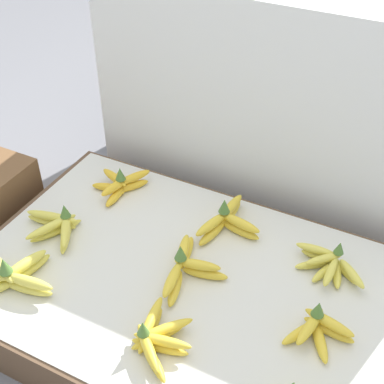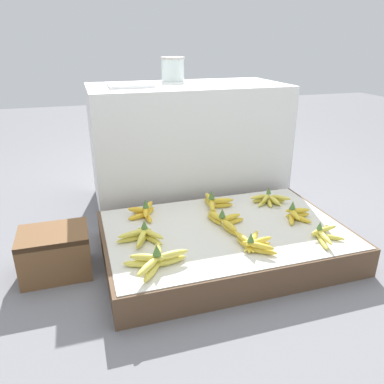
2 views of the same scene
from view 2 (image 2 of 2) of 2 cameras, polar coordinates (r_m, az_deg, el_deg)
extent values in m
plane|color=slate|center=(1.93, 4.86, -9.37)|extent=(10.00, 10.00, 0.00)
cube|color=brown|center=(1.90, 4.94, -7.52)|extent=(1.18, 0.78, 0.14)
cube|color=silver|center=(1.86, 5.01, -5.55)|extent=(1.14, 0.76, 0.00)
cube|color=white|center=(2.47, -0.66, 7.35)|extent=(1.21, 0.60, 0.75)
cube|color=brown|center=(1.84, -20.10, -8.66)|extent=(0.31, 0.23, 0.21)
cube|color=#4E3520|center=(1.70, -20.61, -7.68)|extent=(0.31, 0.02, 0.02)
ellipsoid|color=#DBCC4C|center=(1.57, -3.42, -10.45)|extent=(0.15, 0.05, 0.03)
ellipsoid|color=#DBCC4C|center=(1.61, -5.34, -9.69)|extent=(0.06, 0.15, 0.03)
ellipsoid|color=#DBCC4C|center=(1.57, -7.83, -10.80)|extent=(0.15, 0.08, 0.03)
ellipsoid|color=#DBCC4C|center=(1.51, -6.12, -11.95)|extent=(0.11, 0.14, 0.03)
ellipsoid|color=#DBCC4C|center=(1.56, -3.12, -9.49)|extent=(0.15, 0.05, 0.03)
ellipsoid|color=#DBCC4C|center=(1.58, -5.28, -8.99)|extent=(0.06, 0.15, 0.03)
ellipsoid|color=#DBCC4C|center=(1.55, -6.84, -9.88)|extent=(0.15, 0.08, 0.03)
ellipsoid|color=#DBCC4C|center=(1.49, -6.73, -11.22)|extent=(0.12, 0.13, 0.03)
cone|color=#4C7533|center=(1.52, -5.39, -8.73)|extent=(0.04, 0.04, 0.05)
ellipsoid|color=gold|center=(1.67, 10.46, -8.79)|extent=(0.13, 0.10, 0.03)
ellipsoid|color=gold|center=(1.70, 9.94, -8.21)|extent=(0.14, 0.05, 0.03)
ellipsoid|color=gold|center=(1.71, 9.03, -7.94)|extent=(0.10, 0.13, 0.03)
ellipsoid|color=gold|center=(1.70, 8.12, -7.96)|extent=(0.05, 0.14, 0.03)
ellipsoid|color=gold|center=(1.66, 10.02, -8.02)|extent=(0.12, 0.11, 0.03)
ellipsoid|color=gold|center=(1.69, 10.16, -7.39)|extent=(0.14, 0.05, 0.03)
ellipsoid|color=gold|center=(1.71, 9.36, -6.94)|extent=(0.11, 0.13, 0.03)
ellipsoid|color=gold|center=(1.70, 7.84, -7.02)|extent=(0.05, 0.14, 0.03)
cone|color=#4C7533|center=(1.65, 8.97, -6.81)|extent=(0.03, 0.03, 0.04)
ellipsoid|color=#DBCC4C|center=(1.82, 19.18, -7.04)|extent=(0.07, 0.15, 0.02)
ellipsoid|color=#DBCC4C|center=(1.86, 19.97, -6.43)|extent=(0.14, 0.11, 0.02)
ellipsoid|color=#DBCC4C|center=(1.91, 19.28, -5.59)|extent=(0.14, 0.11, 0.02)
ellipsoid|color=#DBCC4C|center=(1.81, 19.47, -6.38)|extent=(0.05, 0.15, 0.02)
ellipsoid|color=#DBCC4C|center=(1.87, 19.53, -5.41)|extent=(0.15, 0.05, 0.02)
cone|color=#4C7533|center=(1.84, 18.91, -4.83)|extent=(0.03, 0.03, 0.04)
ellipsoid|color=#DBCC4C|center=(1.76, -8.88, -6.97)|extent=(0.16, 0.05, 0.03)
ellipsoid|color=#DBCC4C|center=(1.74, -7.55, -7.20)|extent=(0.10, 0.16, 0.03)
ellipsoid|color=#DBCC4C|center=(1.75, -6.41, -7.03)|extent=(0.10, 0.15, 0.03)
ellipsoid|color=#DBCC4C|center=(1.74, -8.70, -6.21)|extent=(0.16, 0.06, 0.03)
ellipsoid|color=#DBCC4C|center=(1.72, -7.60, -6.66)|extent=(0.09, 0.16, 0.03)
ellipsoid|color=#DBCC4C|center=(1.73, -6.34, -6.26)|extent=(0.11, 0.15, 0.03)
cone|color=#4C7533|center=(1.74, -7.28, -4.88)|extent=(0.03, 0.03, 0.04)
ellipsoid|color=gold|center=(1.81, 5.92, -5.80)|extent=(0.06, 0.13, 0.03)
ellipsoid|color=gold|center=(1.90, 6.29, -4.48)|extent=(0.13, 0.05, 0.03)
ellipsoid|color=gold|center=(1.91, 3.44, -4.20)|extent=(0.06, 0.13, 0.03)
ellipsoid|color=gold|center=(1.80, 5.71, -5.04)|extent=(0.05, 0.13, 0.03)
ellipsoid|color=gold|center=(1.87, 5.78, -3.85)|extent=(0.13, 0.06, 0.03)
ellipsoid|color=gold|center=(1.88, 3.77, -3.72)|extent=(0.07, 0.13, 0.03)
cone|color=#4C7533|center=(1.83, 4.63, -3.16)|extent=(0.03, 0.03, 0.04)
ellipsoid|color=gold|center=(1.98, 14.91, -4.01)|extent=(0.09, 0.13, 0.03)
ellipsoid|color=gold|center=(2.00, 16.08, -3.89)|extent=(0.09, 0.13, 0.03)
ellipsoid|color=gold|center=(2.03, 15.79, -3.41)|extent=(0.13, 0.04, 0.03)
ellipsoid|color=gold|center=(1.97, 15.33, -3.24)|extent=(0.05, 0.13, 0.03)
ellipsoid|color=gold|center=(2.02, 15.84, -2.75)|extent=(0.13, 0.05, 0.03)
cone|color=#4C7533|center=(1.99, 15.06, -1.90)|extent=(0.03, 0.03, 0.04)
ellipsoid|color=gold|center=(2.00, -6.59, -3.03)|extent=(0.09, 0.11, 0.03)
ellipsoid|color=gold|center=(1.99, -7.76, -3.18)|extent=(0.10, 0.11, 0.03)
ellipsoid|color=gold|center=(1.96, -8.10, -3.70)|extent=(0.12, 0.06, 0.03)
ellipsoid|color=gold|center=(1.94, -6.75, -3.86)|extent=(0.03, 0.12, 0.03)
ellipsoid|color=gold|center=(2.00, -6.63, -2.13)|extent=(0.08, 0.12, 0.03)
ellipsoid|color=gold|center=(1.97, -8.07, -2.67)|extent=(0.12, 0.07, 0.03)
ellipsoid|color=gold|center=(1.94, -7.05, -3.03)|extent=(0.05, 0.12, 0.03)
cone|color=#4C7533|center=(1.95, -7.08, -1.76)|extent=(0.03, 0.03, 0.04)
ellipsoid|color=gold|center=(2.01, 3.23, -2.78)|extent=(0.05, 0.13, 0.03)
ellipsoid|color=gold|center=(2.07, 4.50, -2.01)|extent=(0.13, 0.05, 0.03)
ellipsoid|color=gold|center=(2.10, 2.58, -1.61)|extent=(0.03, 0.13, 0.03)
ellipsoid|color=gold|center=(2.00, 3.07, -2.02)|extent=(0.06, 0.13, 0.03)
ellipsoid|color=gold|center=(2.06, 4.55, -1.29)|extent=(0.13, 0.05, 0.03)
ellipsoid|color=gold|center=(2.09, 2.64, -0.91)|extent=(0.04, 0.13, 0.03)
cone|color=#4C7533|center=(2.03, 2.98, -0.41)|extent=(0.03, 0.03, 0.05)
ellipsoid|color=#DBCC4C|center=(2.17, 10.51, -1.22)|extent=(0.11, 0.03, 0.02)
ellipsoid|color=#DBCC4C|center=(2.14, 10.78, -1.63)|extent=(0.10, 0.09, 0.02)
ellipsoid|color=#DBCC4C|center=(2.14, 11.71, -1.64)|extent=(0.06, 0.11, 0.02)
ellipsoid|color=#DBCC4C|center=(2.17, 12.36, -1.45)|extent=(0.06, 0.11, 0.02)
ellipsoid|color=#DBCC4C|center=(2.19, 12.55, -1.21)|extent=(0.10, 0.09, 0.02)
ellipsoid|color=#DBCC4C|center=(2.15, 10.17, -0.73)|extent=(0.11, 0.03, 0.02)
ellipsoid|color=#DBCC4C|center=(2.15, 11.22, -0.89)|extent=(0.10, 0.10, 0.02)
ellipsoid|color=#DBCC4C|center=(2.13, 12.41, -1.19)|extent=(0.02, 0.11, 0.02)
ellipsoid|color=#DBCC4C|center=(2.17, 13.37, -0.82)|extent=(0.10, 0.09, 0.02)
cone|color=#4C7533|center=(2.17, 11.62, 0.25)|extent=(0.03, 0.03, 0.04)
cylinder|color=silver|center=(2.58, -2.89, 18.02)|extent=(0.15, 0.15, 0.14)
cylinder|color=#B7B2A8|center=(2.58, -2.92, 19.71)|extent=(0.16, 0.16, 0.02)
cube|color=white|center=(2.29, -9.38, 15.75)|extent=(0.25, 0.22, 0.02)
camera|label=1|loc=(1.31, 47.89, 25.93)|focal=50.00mm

